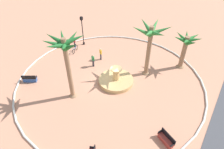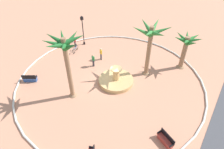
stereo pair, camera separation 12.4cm
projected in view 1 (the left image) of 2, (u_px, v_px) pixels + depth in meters
name	position (u px, v px, depth m)	size (l,w,h in m)	color
ground_plane	(110.00, 81.00, 23.03)	(80.00, 80.00, 0.00)	tan
plaza_curb	(110.00, 80.00, 22.97)	(21.22, 21.22, 0.20)	silver
fountain	(116.00, 80.00, 22.68)	(3.97, 3.97, 2.00)	tan
palm_tree_near_fountain	(186.00, 45.00, 23.17)	(3.33, 3.34, 4.52)	#8E6B4C
palm_tree_by_curb	(150.00, 39.00, 21.10)	(4.53, 4.07, 6.43)	#8E6B4C
palm_tree_mid_plaza	(65.00, 52.00, 17.68)	(3.79, 3.79, 7.15)	#8E6B4C
bench_east	(166.00, 140.00, 16.64)	(1.15, 1.66, 1.00)	#B73D33
bench_west	(30.00, 79.00, 22.73)	(1.31, 1.61, 1.00)	#335BA8
lamppost	(82.00, 28.00, 27.86)	(0.32, 0.32, 4.40)	black
trash_bin	(67.00, 46.00, 28.34)	(0.46, 0.46, 0.73)	black
bicycle_red_frame	(75.00, 49.00, 27.69)	(1.66, 0.64, 0.94)	black
person_cyclist_helmet	(74.00, 41.00, 28.39)	(0.30, 0.50, 1.59)	#33333D
person_cyclist_photo	(101.00, 53.00, 25.85)	(0.35, 0.46, 1.69)	#33333D
person_pedestrian_stroll	(93.00, 60.00, 24.68)	(0.28, 0.52, 1.70)	#33333D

